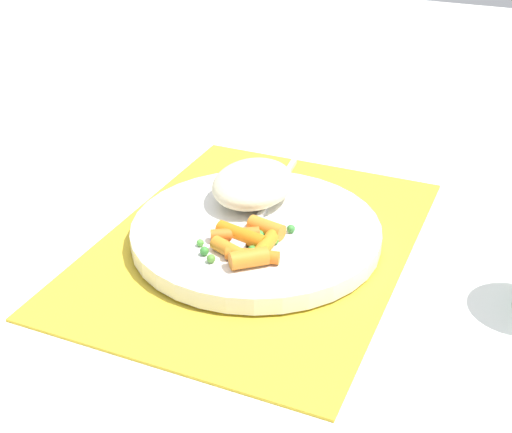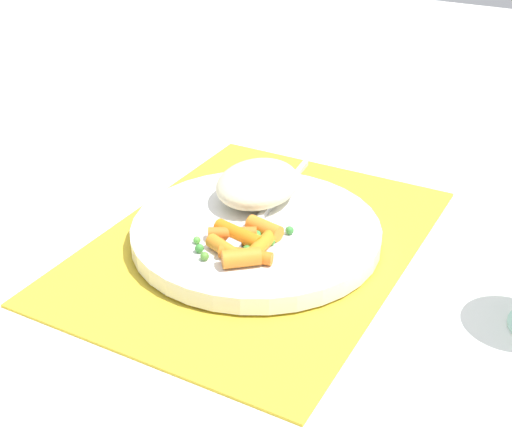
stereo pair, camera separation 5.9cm
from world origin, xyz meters
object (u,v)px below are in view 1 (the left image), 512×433
(carrot_portion, at_px, (249,243))
(fork, at_px, (264,210))
(plate, at_px, (256,232))
(rice_mound, at_px, (253,184))

(carrot_portion, relative_size, fork, 0.42)
(fork, bearing_deg, plate, 5.97)
(plate, height_order, carrot_portion, carrot_portion)
(plate, xyz_separation_m, carrot_portion, (0.05, 0.01, 0.02))
(rice_mound, bearing_deg, plate, 26.66)
(carrot_portion, bearing_deg, plate, -164.80)
(rice_mound, xyz_separation_m, fork, (0.02, 0.02, -0.02))
(plate, bearing_deg, carrot_portion, 15.20)
(plate, bearing_deg, fork, -174.03)
(plate, height_order, rice_mound, rice_mound)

